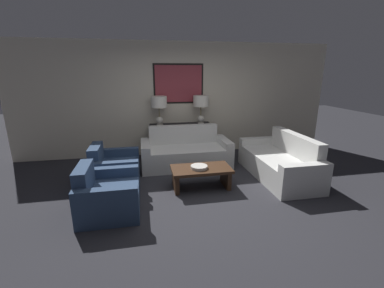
{
  "coord_description": "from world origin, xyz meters",
  "views": [
    {
      "loc": [
        -0.88,
        -3.69,
        1.99
      ],
      "look_at": [
        0.02,
        0.91,
        0.65
      ],
      "focal_mm": 24.0,
      "sensor_mm": 36.0,
      "label": 1
    }
  ],
  "objects_px": {
    "couch_by_back_wall": "(186,153)",
    "couch_by_side": "(280,163)",
    "console_table": "(181,140)",
    "armchair_near_back_wall": "(114,169)",
    "coffee_table": "(201,173)",
    "decorative_bowl": "(199,167)",
    "table_lamp_right": "(201,104)",
    "armchair_near_camera": "(107,195)",
    "table_lamp_left": "(159,105)"
  },
  "relations": [
    {
      "from": "couch_by_back_wall",
      "to": "coffee_table",
      "type": "relative_size",
      "value": 1.82
    },
    {
      "from": "couch_by_side",
      "to": "armchair_near_back_wall",
      "type": "relative_size",
      "value": 2.04
    },
    {
      "from": "armchair_near_back_wall",
      "to": "armchair_near_camera",
      "type": "distance_m",
      "value": 1.03
    },
    {
      "from": "armchair_near_back_wall",
      "to": "armchair_near_camera",
      "type": "xyz_separation_m",
      "value": [
        0.0,
        -1.03,
        0.0
      ]
    },
    {
      "from": "couch_by_back_wall",
      "to": "decorative_bowl",
      "type": "relative_size",
      "value": 6.5
    },
    {
      "from": "couch_by_side",
      "to": "coffee_table",
      "type": "relative_size",
      "value": 1.82
    },
    {
      "from": "table_lamp_right",
      "to": "coffee_table",
      "type": "relative_size",
      "value": 0.64
    },
    {
      "from": "decorative_bowl",
      "to": "armchair_near_back_wall",
      "type": "distance_m",
      "value": 1.57
    },
    {
      "from": "console_table",
      "to": "couch_by_side",
      "type": "distance_m",
      "value": 2.36
    },
    {
      "from": "couch_by_side",
      "to": "decorative_bowl",
      "type": "relative_size",
      "value": 6.5
    },
    {
      "from": "console_table",
      "to": "armchair_near_back_wall",
      "type": "distance_m",
      "value": 1.97
    },
    {
      "from": "coffee_table",
      "to": "armchair_near_back_wall",
      "type": "bearing_deg",
      "value": 161.12
    },
    {
      "from": "coffee_table",
      "to": "console_table",
      "type": "bearing_deg",
      "value": 92.34
    },
    {
      "from": "table_lamp_left",
      "to": "couch_by_side",
      "type": "relative_size",
      "value": 0.35
    },
    {
      "from": "armchair_near_camera",
      "to": "table_lamp_right",
      "type": "bearing_deg",
      "value": 50.97
    },
    {
      "from": "couch_by_side",
      "to": "coffee_table",
      "type": "xyz_separation_m",
      "value": [
        -1.61,
        -0.2,
        -0.01
      ]
    },
    {
      "from": "decorative_bowl",
      "to": "table_lamp_left",
      "type": "bearing_deg",
      "value": 105.49
    },
    {
      "from": "table_lamp_right",
      "to": "decorative_bowl",
      "type": "height_order",
      "value": "table_lamp_right"
    },
    {
      "from": "console_table",
      "to": "armchair_near_back_wall",
      "type": "xyz_separation_m",
      "value": [
        -1.44,
        -1.34,
        -0.13
      ]
    },
    {
      "from": "coffee_table",
      "to": "armchair_near_back_wall",
      "type": "xyz_separation_m",
      "value": [
        -1.51,
        0.52,
        -0.02
      ]
    },
    {
      "from": "table_lamp_left",
      "to": "couch_by_back_wall",
      "type": "xyz_separation_m",
      "value": [
        0.49,
        -0.7,
        -0.97
      ]
    },
    {
      "from": "console_table",
      "to": "couch_by_back_wall",
      "type": "xyz_separation_m",
      "value": [
        0.0,
        -0.7,
        -0.11
      ]
    },
    {
      "from": "console_table",
      "to": "table_lamp_left",
      "type": "distance_m",
      "value": 0.99
    },
    {
      "from": "armchair_near_camera",
      "to": "table_lamp_left",
      "type": "bearing_deg",
      "value": 68.3
    },
    {
      "from": "console_table",
      "to": "decorative_bowl",
      "type": "xyz_separation_m",
      "value": [
        0.03,
        -1.89,
        0.01
      ]
    },
    {
      "from": "couch_by_side",
      "to": "coffee_table",
      "type": "distance_m",
      "value": 1.62
    },
    {
      "from": "couch_by_back_wall",
      "to": "couch_by_side",
      "type": "bearing_deg",
      "value": -29.64
    },
    {
      "from": "table_lamp_right",
      "to": "armchair_near_back_wall",
      "type": "height_order",
      "value": "table_lamp_right"
    },
    {
      "from": "console_table",
      "to": "armchair_near_camera",
      "type": "height_order",
      "value": "console_table"
    },
    {
      "from": "console_table",
      "to": "decorative_bowl",
      "type": "distance_m",
      "value": 1.89
    },
    {
      "from": "table_lamp_left",
      "to": "armchair_near_back_wall",
      "type": "bearing_deg",
      "value": -125.18
    },
    {
      "from": "couch_by_side",
      "to": "armchair_near_camera",
      "type": "height_order",
      "value": "couch_by_side"
    },
    {
      "from": "coffee_table",
      "to": "armchair_near_camera",
      "type": "distance_m",
      "value": 1.6
    },
    {
      "from": "table_lamp_right",
      "to": "decorative_bowl",
      "type": "bearing_deg",
      "value": -103.63
    },
    {
      "from": "console_table",
      "to": "table_lamp_right",
      "type": "distance_m",
      "value": 0.99
    },
    {
      "from": "table_lamp_right",
      "to": "armchair_near_camera",
      "type": "distance_m",
      "value": 3.22
    },
    {
      "from": "couch_by_back_wall",
      "to": "coffee_table",
      "type": "distance_m",
      "value": 1.16
    },
    {
      "from": "table_lamp_right",
      "to": "couch_by_side",
      "type": "distance_m",
      "value": 2.26
    },
    {
      "from": "decorative_bowl",
      "to": "couch_by_side",
      "type": "bearing_deg",
      "value": 8.02
    },
    {
      "from": "decorative_bowl",
      "to": "armchair_near_back_wall",
      "type": "height_order",
      "value": "armchair_near_back_wall"
    },
    {
      "from": "console_table",
      "to": "couch_by_side",
      "type": "bearing_deg",
      "value": -44.53
    },
    {
      "from": "armchair_near_back_wall",
      "to": "couch_by_back_wall",
      "type": "bearing_deg",
      "value": 24.16
    },
    {
      "from": "console_table",
      "to": "armchair_near_back_wall",
      "type": "relative_size",
      "value": 1.57
    },
    {
      "from": "armchair_near_back_wall",
      "to": "console_table",
      "type": "bearing_deg",
      "value": 43.06
    },
    {
      "from": "console_table",
      "to": "couch_by_side",
      "type": "height_order",
      "value": "couch_by_side"
    },
    {
      "from": "couch_by_back_wall",
      "to": "decorative_bowl",
      "type": "distance_m",
      "value": 1.2
    },
    {
      "from": "couch_by_back_wall",
      "to": "armchair_near_camera",
      "type": "height_order",
      "value": "couch_by_back_wall"
    },
    {
      "from": "couch_by_back_wall",
      "to": "couch_by_side",
      "type": "relative_size",
      "value": 1.0
    },
    {
      "from": "console_table",
      "to": "coffee_table",
      "type": "bearing_deg",
      "value": -87.66
    },
    {
      "from": "couch_by_back_wall",
      "to": "armchair_near_camera",
      "type": "relative_size",
      "value": 2.04
    }
  ]
}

